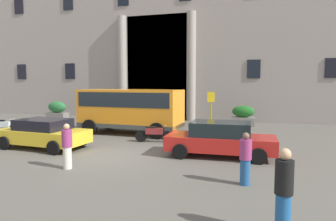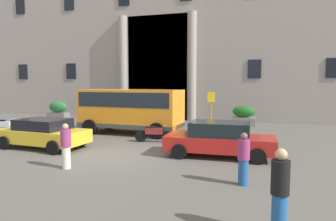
{
  "view_description": "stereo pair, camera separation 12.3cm",
  "coord_description": "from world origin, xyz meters",
  "px_view_note": "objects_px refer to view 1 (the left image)",
  "views": [
    {
      "loc": [
        5.77,
        -11.15,
        3.08
      ],
      "look_at": [
        0.78,
        5.56,
        1.45
      ],
      "focal_mm": 32.42,
      "sensor_mm": 36.0,
      "label": 1
    },
    {
      "loc": [
        5.89,
        -11.11,
        3.08
      ],
      "look_at": [
        0.78,
        5.56,
        1.45
      ],
      "focal_mm": 32.42,
      "sensor_mm": 36.0,
      "label": 2
    }
  ],
  "objects_px": {
    "bus_stop_sign": "(211,108)",
    "pedestrian_man_crossing": "(245,159)",
    "motorcycle_far_end": "(3,126)",
    "hedge_planter_west": "(116,112)",
    "scooter_by_planter": "(153,133)",
    "pedestrian_woman_dark_dress": "(67,146)",
    "pedestrian_man_red_shirt": "(284,192)",
    "orange_minibus": "(131,107)",
    "parked_sedan_far": "(44,133)",
    "hedge_planter_far_west": "(164,116)",
    "parked_sedan_second": "(220,139)",
    "hedge_planter_east": "(243,116)",
    "hedge_planter_entrance_right": "(57,111)",
    "motorcycle_near_kerb": "(40,129)"
  },
  "relations": [
    {
      "from": "orange_minibus",
      "to": "parked_sedan_far",
      "type": "bearing_deg",
      "value": -112.55
    },
    {
      "from": "orange_minibus",
      "to": "pedestrian_man_crossing",
      "type": "distance_m",
      "value": 10.25
    },
    {
      "from": "bus_stop_sign",
      "to": "parked_sedan_far",
      "type": "xyz_separation_m",
      "value": [
        -6.86,
        -6.53,
        -0.84
      ]
    },
    {
      "from": "bus_stop_sign",
      "to": "hedge_planter_entrance_right",
      "type": "bearing_deg",
      "value": 166.52
    },
    {
      "from": "hedge_planter_west",
      "to": "scooter_by_planter",
      "type": "relative_size",
      "value": 0.8
    },
    {
      "from": "pedestrian_woman_dark_dress",
      "to": "pedestrian_man_red_shirt",
      "type": "bearing_deg",
      "value": -53.72
    },
    {
      "from": "hedge_planter_west",
      "to": "hedge_planter_far_west",
      "type": "bearing_deg",
      "value": -1.18
    },
    {
      "from": "motorcycle_near_kerb",
      "to": "scooter_by_planter",
      "type": "distance_m",
      "value": 6.68
    },
    {
      "from": "hedge_planter_entrance_right",
      "to": "pedestrian_woman_dark_dress",
      "type": "bearing_deg",
      "value": -52.11
    },
    {
      "from": "hedge_planter_west",
      "to": "motorcycle_near_kerb",
      "type": "relative_size",
      "value": 0.82
    },
    {
      "from": "hedge_planter_west",
      "to": "parked_sedan_far",
      "type": "distance_m",
      "value": 9.69
    },
    {
      "from": "orange_minibus",
      "to": "hedge_planter_entrance_right",
      "type": "xyz_separation_m",
      "value": [
        -8.81,
        4.86,
        -0.86
      ]
    },
    {
      "from": "bus_stop_sign",
      "to": "pedestrian_man_red_shirt",
      "type": "relative_size",
      "value": 1.38
    },
    {
      "from": "parked_sedan_far",
      "to": "scooter_by_planter",
      "type": "relative_size",
      "value": 2.19
    },
    {
      "from": "bus_stop_sign",
      "to": "parked_sedan_far",
      "type": "relative_size",
      "value": 0.58
    },
    {
      "from": "hedge_planter_far_west",
      "to": "parked_sedan_second",
      "type": "bearing_deg",
      "value": -59.46
    },
    {
      "from": "bus_stop_sign",
      "to": "pedestrian_man_crossing",
      "type": "bearing_deg",
      "value": -75.15
    },
    {
      "from": "hedge_planter_far_west",
      "to": "pedestrian_woman_dark_dress",
      "type": "height_order",
      "value": "pedestrian_woman_dark_dress"
    },
    {
      "from": "hedge_planter_east",
      "to": "parked_sedan_far",
      "type": "distance_m",
      "value": 13.32
    },
    {
      "from": "pedestrian_man_red_shirt",
      "to": "hedge_planter_west",
      "type": "bearing_deg",
      "value": 75.83
    },
    {
      "from": "scooter_by_planter",
      "to": "pedestrian_man_red_shirt",
      "type": "distance_m",
      "value": 10.08
    },
    {
      "from": "orange_minibus",
      "to": "hedge_planter_west",
      "type": "bearing_deg",
      "value": 127.62
    },
    {
      "from": "bus_stop_sign",
      "to": "pedestrian_man_crossing",
      "type": "distance_m",
      "value": 9.48
    },
    {
      "from": "scooter_by_planter",
      "to": "parked_sedan_second",
      "type": "bearing_deg",
      "value": -39.41
    },
    {
      "from": "parked_sedan_second",
      "to": "motorcycle_near_kerb",
      "type": "xyz_separation_m",
      "value": [
        -10.33,
        1.66,
        -0.28
      ]
    },
    {
      "from": "hedge_planter_west",
      "to": "hedge_planter_entrance_right",
      "type": "bearing_deg",
      "value": 179.02
    },
    {
      "from": "hedge_planter_far_west",
      "to": "parked_sedan_second",
      "type": "distance_m",
      "value": 10.23
    },
    {
      "from": "motorcycle_far_end",
      "to": "pedestrian_man_crossing",
      "type": "height_order",
      "value": "pedestrian_man_crossing"
    },
    {
      "from": "hedge_planter_far_west",
      "to": "motorcycle_near_kerb",
      "type": "bearing_deg",
      "value": -125.64
    },
    {
      "from": "orange_minibus",
      "to": "parked_sedan_far",
      "type": "distance_m",
      "value": 5.46
    },
    {
      "from": "parked_sedan_far",
      "to": "scooter_by_planter",
      "type": "xyz_separation_m",
      "value": [
        4.48,
        2.76,
        -0.25
      ]
    },
    {
      "from": "hedge_planter_east",
      "to": "pedestrian_woman_dark_dress",
      "type": "distance_m",
      "value": 13.93
    },
    {
      "from": "hedge_planter_entrance_right",
      "to": "scooter_by_planter",
      "type": "xyz_separation_m",
      "value": [
        10.98,
        -6.97,
        -0.27
      ]
    },
    {
      "from": "orange_minibus",
      "to": "hedge_planter_far_west",
      "type": "xyz_separation_m",
      "value": [
        0.63,
        4.69,
        -0.98
      ]
    },
    {
      "from": "bus_stop_sign",
      "to": "motorcycle_near_kerb",
      "type": "xyz_separation_m",
      "value": [
        -9.05,
        -4.13,
        -1.09
      ]
    },
    {
      "from": "parked_sedan_second",
      "to": "scooter_by_planter",
      "type": "bearing_deg",
      "value": 149.59
    },
    {
      "from": "hedge_planter_west",
      "to": "parked_sedan_second",
      "type": "height_order",
      "value": "hedge_planter_west"
    },
    {
      "from": "parked_sedan_second",
      "to": "hedge_planter_entrance_right",
      "type": "bearing_deg",
      "value": 146.89
    },
    {
      "from": "motorcycle_near_kerb",
      "to": "orange_minibus",
      "type": "bearing_deg",
      "value": 29.89
    },
    {
      "from": "motorcycle_far_end",
      "to": "hedge_planter_far_west",
      "type": "bearing_deg",
      "value": 37.27
    },
    {
      "from": "parked_sedan_second",
      "to": "motorcycle_far_end",
      "type": "relative_size",
      "value": 2.15
    },
    {
      "from": "hedge_planter_west",
      "to": "motorcycle_far_end",
      "type": "relative_size",
      "value": 0.75
    },
    {
      "from": "bus_stop_sign",
      "to": "hedge_planter_east",
      "type": "xyz_separation_m",
      "value": [
        1.74,
        3.63,
        -0.85
      ]
    },
    {
      "from": "bus_stop_sign",
      "to": "pedestrian_man_crossing",
      "type": "xyz_separation_m",
      "value": [
        2.42,
        -9.13,
        -0.75
      ]
    },
    {
      "from": "orange_minibus",
      "to": "motorcycle_near_kerb",
      "type": "height_order",
      "value": "orange_minibus"
    },
    {
      "from": "orange_minibus",
      "to": "hedge_planter_west",
      "type": "xyz_separation_m",
      "value": [
        -3.32,
        4.77,
        -0.83
      ]
    },
    {
      "from": "motorcycle_near_kerb",
      "to": "scooter_by_planter",
      "type": "xyz_separation_m",
      "value": [
        6.67,
        0.36,
        0.0
      ]
    },
    {
      "from": "hedge_planter_west",
      "to": "pedestrian_man_crossing",
      "type": "distance_m",
      "value": 15.99
    },
    {
      "from": "hedge_planter_entrance_right",
      "to": "pedestrian_man_red_shirt",
      "type": "bearing_deg",
      "value": -42.61
    },
    {
      "from": "orange_minibus",
      "to": "hedge_planter_east",
      "type": "height_order",
      "value": "orange_minibus"
    }
  ]
}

